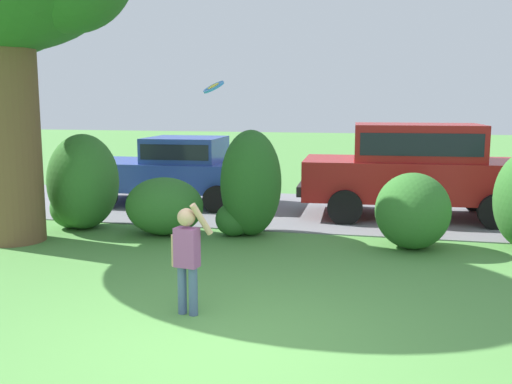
% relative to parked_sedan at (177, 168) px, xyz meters
% --- Properties ---
extents(ground_plane, '(80.00, 80.00, 0.00)m').
position_rel_parked_sedan_xyz_m(ground_plane, '(3.32, -7.45, -0.85)').
color(ground_plane, '#518E42').
extents(driveway_strip, '(28.00, 4.40, 0.02)m').
position_rel_parked_sedan_xyz_m(driveway_strip, '(3.32, -0.19, -0.84)').
color(driveway_strip, slate).
rests_on(driveway_strip, ground).
extents(shrub_near_tree, '(1.29, 1.46, 1.78)m').
position_rel_parked_sedan_xyz_m(shrub_near_tree, '(-0.77, -2.90, -0.03)').
color(shrub_near_tree, '#33702B').
rests_on(shrub_near_tree, ground).
extents(shrub_centre_left, '(1.41, 1.18, 1.03)m').
position_rel_parked_sedan_xyz_m(shrub_centre_left, '(0.88, -3.02, -0.34)').
color(shrub_centre_left, '#33702B').
rests_on(shrub_centre_left, ground).
extents(shrub_centre, '(1.15, 1.25, 1.88)m').
position_rel_parked_sedan_xyz_m(shrub_centre, '(2.41, -2.72, 0.03)').
color(shrub_centre, '#286023').
rests_on(shrub_centre, ground).
extents(shrub_centre_right, '(1.20, 1.23, 1.24)m').
position_rel_parked_sedan_xyz_m(shrub_centre_right, '(5.21, -3.04, -0.23)').
color(shrub_centre_right, '#33702B').
rests_on(shrub_centre_right, ground).
extents(parked_sedan, '(4.47, 2.23, 1.56)m').
position_rel_parked_sedan_xyz_m(parked_sedan, '(0.00, 0.00, 0.00)').
color(parked_sedan, '#28429E').
rests_on(parked_sedan, ground).
extents(parked_suv, '(4.80, 2.32, 1.92)m').
position_rel_parked_sedan_xyz_m(parked_suv, '(5.33, -0.41, 0.23)').
color(parked_suv, maroon).
rests_on(parked_suv, ground).
extents(child_thrower, '(0.47, 0.23, 1.29)m').
position_rel_parked_sedan_xyz_m(child_thrower, '(2.70, -6.72, -0.13)').
color(child_thrower, '#4C608C').
rests_on(child_thrower, ground).
extents(frisbee, '(0.30, 0.27, 0.21)m').
position_rel_parked_sedan_xyz_m(frisbee, '(2.70, -5.69, 1.69)').
color(frisbee, '#337FDB').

